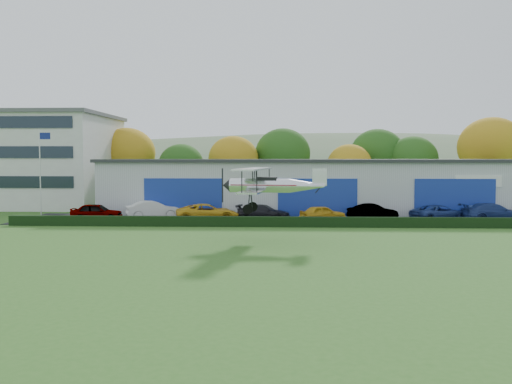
{
  "coord_description": "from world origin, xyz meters",
  "views": [
    {
      "loc": [
        1.72,
        -27.58,
        5.4
      ],
      "look_at": [
        0.03,
        11.02,
        3.06
      ],
      "focal_mm": 39.23,
      "sensor_mm": 36.0,
      "label": 1
    }
  ],
  "objects_px": {
    "car_2": "(207,212)",
    "car_5": "(373,212)",
    "car_3": "(263,212)",
    "car_7": "(493,212)",
    "biplane": "(269,184)",
    "car_4": "(323,213)",
    "office_block": "(20,160)",
    "hangar": "(313,186)",
    "car_6": "(439,213)",
    "car_1": "(154,210)",
    "flagpole": "(41,165)",
    "car_0": "(97,212)"
  },
  "relations": [
    {
      "from": "car_6",
      "to": "car_5",
      "type": "bearing_deg",
      "value": 62.63
    },
    {
      "from": "flagpole",
      "to": "car_4",
      "type": "xyz_separation_m",
      "value": [
        25.2,
        -2.18,
        -4.06
      ]
    },
    {
      "from": "car_3",
      "to": "biplane",
      "type": "xyz_separation_m",
      "value": [
        0.71,
        -12.42,
        3.02
      ]
    },
    {
      "from": "biplane",
      "to": "car_0",
      "type": "bearing_deg",
      "value": 149.43
    },
    {
      "from": "flagpole",
      "to": "car_4",
      "type": "distance_m",
      "value": 25.62
    },
    {
      "from": "car_2",
      "to": "biplane",
      "type": "height_order",
      "value": "biplane"
    },
    {
      "from": "car_6",
      "to": "car_1",
      "type": "bearing_deg",
      "value": 65.9
    },
    {
      "from": "car_2",
      "to": "car_5",
      "type": "height_order",
      "value": "car_2"
    },
    {
      "from": "car_4",
      "to": "car_5",
      "type": "height_order",
      "value": "car_5"
    },
    {
      "from": "office_block",
      "to": "car_6",
      "type": "xyz_separation_m",
      "value": [
        43.24,
        -14.65,
        -4.48
      ]
    },
    {
      "from": "car_1",
      "to": "car_4",
      "type": "bearing_deg",
      "value": -117.1
    },
    {
      "from": "hangar",
      "to": "biplane",
      "type": "bearing_deg",
      "value": -101.37
    },
    {
      "from": "office_block",
      "to": "car_4",
      "type": "bearing_deg",
      "value": -24.5
    },
    {
      "from": "car_2",
      "to": "car_5",
      "type": "relative_size",
      "value": 1.25
    },
    {
      "from": "car_4",
      "to": "office_block",
      "type": "bearing_deg",
      "value": 42.08
    },
    {
      "from": "car_7",
      "to": "car_2",
      "type": "bearing_deg",
      "value": 81.43
    },
    {
      "from": "car_2",
      "to": "biplane",
      "type": "bearing_deg",
      "value": -166.83
    },
    {
      "from": "car_6",
      "to": "biplane",
      "type": "xyz_separation_m",
      "value": [
        -14.27,
        -12.42,
        3.01
      ]
    },
    {
      "from": "biplane",
      "to": "hangar",
      "type": "bearing_deg",
      "value": 85.57
    },
    {
      "from": "car_6",
      "to": "car_7",
      "type": "distance_m",
      "value": 4.39
    },
    {
      "from": "flagpole",
      "to": "car_2",
      "type": "distance_m",
      "value": 16.12
    },
    {
      "from": "office_block",
      "to": "car_3",
      "type": "height_order",
      "value": "office_block"
    },
    {
      "from": "car_6",
      "to": "office_block",
      "type": "bearing_deg",
      "value": 49.52
    },
    {
      "from": "biplane",
      "to": "car_7",
      "type": "bearing_deg",
      "value": 40.0
    },
    {
      "from": "flagpole",
      "to": "car_5",
      "type": "relative_size",
      "value": 1.88
    },
    {
      "from": "car_1",
      "to": "car_7",
      "type": "xyz_separation_m",
      "value": [
        29.16,
        -1.29,
        -0.0
      ]
    },
    {
      "from": "hangar",
      "to": "car_7",
      "type": "relative_size",
      "value": 7.53
    },
    {
      "from": "car_0",
      "to": "car_3",
      "type": "height_order",
      "value": "car_0"
    },
    {
      "from": "flagpole",
      "to": "car_1",
      "type": "relative_size",
      "value": 1.68
    },
    {
      "from": "car_4",
      "to": "car_6",
      "type": "distance_m",
      "value": 9.93
    },
    {
      "from": "car_1",
      "to": "car_2",
      "type": "bearing_deg",
      "value": -132.05
    },
    {
      "from": "hangar",
      "to": "car_1",
      "type": "bearing_deg",
      "value": -155.54
    },
    {
      "from": "hangar",
      "to": "car_7",
      "type": "bearing_deg",
      "value": -28.4
    },
    {
      "from": "car_3",
      "to": "car_5",
      "type": "bearing_deg",
      "value": -78.89
    },
    {
      "from": "office_block",
      "to": "car_4",
      "type": "distance_m",
      "value": 36.89
    },
    {
      "from": "flagpole",
      "to": "car_3",
      "type": "bearing_deg",
      "value": -4.68
    },
    {
      "from": "car_1",
      "to": "car_6",
      "type": "distance_m",
      "value": 24.8
    },
    {
      "from": "car_1",
      "to": "flagpole",
      "type": "bearing_deg",
      "value": 65.32
    },
    {
      "from": "car_4",
      "to": "car_6",
      "type": "bearing_deg",
      "value": -110.34
    },
    {
      "from": "office_block",
      "to": "car_4",
      "type": "relative_size",
      "value": 5.22
    },
    {
      "from": "car_2",
      "to": "car_4",
      "type": "relative_size",
      "value": 1.35
    },
    {
      "from": "car_3",
      "to": "car_7",
      "type": "bearing_deg",
      "value": -83.03
    },
    {
      "from": "car_7",
      "to": "biplane",
      "type": "xyz_separation_m",
      "value": [
        -18.65,
        -12.14,
        2.92
      ]
    },
    {
      "from": "hangar",
      "to": "flagpole",
      "type": "distance_m",
      "value": 25.68
    },
    {
      "from": "car_6",
      "to": "car_7",
      "type": "relative_size",
      "value": 0.92
    },
    {
      "from": "car_4",
      "to": "car_5",
      "type": "distance_m",
      "value": 4.5
    },
    {
      "from": "office_block",
      "to": "flagpole",
      "type": "xyz_separation_m",
      "value": [
        8.12,
        -13.0,
        -0.43
      ]
    },
    {
      "from": "office_block",
      "to": "car_5",
      "type": "height_order",
      "value": "office_block"
    },
    {
      "from": "hangar",
      "to": "office_block",
      "type": "bearing_deg",
      "value": 167.99
    },
    {
      "from": "car_4",
      "to": "biplane",
      "type": "bearing_deg",
      "value": 136.49
    }
  ]
}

